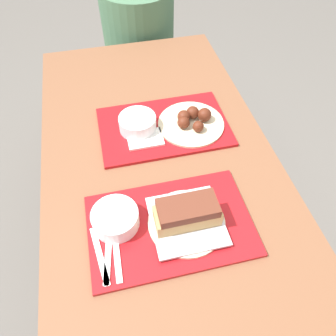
{
  "coord_description": "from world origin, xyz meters",
  "views": [
    {
      "loc": [
        -0.14,
        -0.62,
        1.55
      ],
      "look_at": [
        0.01,
        -0.0,
        0.78
      ],
      "focal_mm": 35.0,
      "sensor_mm": 36.0,
      "label": 1
    }
  ],
  "objects_px": {
    "tray_far": "(164,127)",
    "wings_plate_far": "(192,121)",
    "tray_near": "(170,225)",
    "bowl_coleslaw_near": "(115,218)",
    "bowl_coleslaw_far": "(138,123)",
    "person_seated_across": "(138,28)",
    "brisket_sandwich_plate": "(187,217)"
  },
  "relations": [
    {
      "from": "tray_near",
      "to": "brisket_sandwich_plate",
      "type": "bearing_deg",
      "value": -8.42
    },
    {
      "from": "tray_far",
      "to": "brisket_sandwich_plate",
      "type": "xyz_separation_m",
      "value": [
        -0.02,
        -0.4,
        0.04
      ]
    },
    {
      "from": "tray_near",
      "to": "tray_far",
      "type": "height_order",
      "value": "same"
    },
    {
      "from": "bowl_coleslaw_near",
      "to": "bowl_coleslaw_far",
      "type": "relative_size",
      "value": 1.0
    },
    {
      "from": "tray_far",
      "to": "wings_plate_far",
      "type": "relative_size",
      "value": 1.93
    },
    {
      "from": "bowl_coleslaw_far",
      "to": "person_seated_across",
      "type": "bearing_deg",
      "value": 80.43
    },
    {
      "from": "brisket_sandwich_plate",
      "to": "person_seated_across",
      "type": "distance_m",
      "value": 1.23
    },
    {
      "from": "bowl_coleslaw_near",
      "to": "bowl_coleslaw_far",
      "type": "height_order",
      "value": "same"
    },
    {
      "from": "bowl_coleslaw_near",
      "to": "bowl_coleslaw_far",
      "type": "xyz_separation_m",
      "value": [
        0.12,
        0.36,
        0.0
      ]
    },
    {
      "from": "person_seated_across",
      "to": "wings_plate_far",
      "type": "bearing_deg",
      "value": -86.35
    },
    {
      "from": "tray_near",
      "to": "bowl_coleslaw_near",
      "type": "bearing_deg",
      "value": 165.97
    },
    {
      "from": "bowl_coleslaw_near",
      "to": "tray_far",
      "type": "bearing_deg",
      "value": 58.91
    },
    {
      "from": "brisket_sandwich_plate",
      "to": "bowl_coleslaw_far",
      "type": "relative_size",
      "value": 1.67
    },
    {
      "from": "wings_plate_far",
      "to": "bowl_coleslaw_near",
      "type": "bearing_deg",
      "value": -132.62
    },
    {
      "from": "tray_near",
      "to": "bowl_coleslaw_near",
      "type": "xyz_separation_m",
      "value": [
        -0.15,
        0.04,
        0.04
      ]
    },
    {
      "from": "tray_far",
      "to": "bowl_coleslaw_near",
      "type": "bearing_deg",
      "value": -121.09
    },
    {
      "from": "brisket_sandwich_plate",
      "to": "wings_plate_far",
      "type": "relative_size",
      "value": 0.92
    },
    {
      "from": "brisket_sandwich_plate",
      "to": "wings_plate_far",
      "type": "bearing_deg",
      "value": 72.17
    },
    {
      "from": "tray_far",
      "to": "bowl_coleslaw_near",
      "type": "xyz_separation_m",
      "value": [
        -0.22,
        -0.36,
        0.04
      ]
    },
    {
      "from": "brisket_sandwich_plate",
      "to": "bowl_coleslaw_far",
      "type": "xyz_separation_m",
      "value": [
        -0.07,
        0.41,
        -0.01
      ]
    },
    {
      "from": "tray_near",
      "to": "bowl_coleslaw_far",
      "type": "relative_size",
      "value": 3.52
    },
    {
      "from": "tray_near",
      "to": "brisket_sandwich_plate",
      "type": "height_order",
      "value": "brisket_sandwich_plate"
    },
    {
      "from": "bowl_coleslaw_near",
      "to": "bowl_coleslaw_far",
      "type": "bearing_deg",
      "value": 71.18
    },
    {
      "from": "tray_far",
      "to": "wings_plate_far",
      "type": "bearing_deg",
      "value": -9.07
    },
    {
      "from": "tray_far",
      "to": "brisket_sandwich_plate",
      "type": "distance_m",
      "value": 0.4
    },
    {
      "from": "person_seated_across",
      "to": "bowl_coleslaw_far",
      "type": "bearing_deg",
      "value": -99.57
    },
    {
      "from": "tray_near",
      "to": "wings_plate_far",
      "type": "bearing_deg",
      "value": 65.89
    },
    {
      "from": "bowl_coleslaw_far",
      "to": "tray_near",
      "type": "bearing_deg",
      "value": -86.9
    },
    {
      "from": "tray_near",
      "to": "wings_plate_far",
      "type": "distance_m",
      "value": 0.42
    },
    {
      "from": "wings_plate_far",
      "to": "tray_near",
      "type": "bearing_deg",
      "value": -114.11
    },
    {
      "from": "brisket_sandwich_plate",
      "to": "bowl_coleslaw_far",
      "type": "height_order",
      "value": "brisket_sandwich_plate"
    },
    {
      "from": "person_seated_across",
      "to": "tray_near",
      "type": "bearing_deg",
      "value": -95.45
    }
  ]
}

